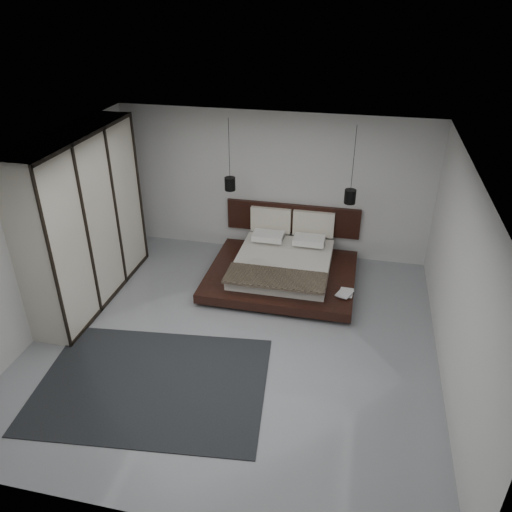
% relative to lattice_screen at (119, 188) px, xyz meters
% --- Properties ---
extents(floor, '(6.00, 6.00, 0.00)m').
position_rel_lattice_screen_xyz_m(floor, '(2.95, -2.45, -1.30)').
color(floor, gray).
rests_on(floor, ground).
extents(ceiling, '(6.00, 6.00, 0.00)m').
position_rel_lattice_screen_xyz_m(ceiling, '(2.95, -2.45, 1.50)').
color(ceiling, white).
rests_on(ceiling, wall_back).
extents(wall_back, '(6.00, 0.00, 6.00)m').
position_rel_lattice_screen_xyz_m(wall_back, '(2.95, 0.55, 0.10)').
color(wall_back, beige).
rests_on(wall_back, floor).
extents(wall_front, '(6.00, 0.00, 6.00)m').
position_rel_lattice_screen_xyz_m(wall_front, '(2.95, -5.45, 0.10)').
color(wall_front, beige).
rests_on(wall_front, floor).
extents(wall_left, '(0.00, 6.00, 6.00)m').
position_rel_lattice_screen_xyz_m(wall_left, '(-0.05, -2.45, 0.10)').
color(wall_left, beige).
rests_on(wall_left, floor).
extents(wall_right, '(0.00, 6.00, 6.00)m').
position_rel_lattice_screen_xyz_m(wall_right, '(5.95, -2.45, 0.10)').
color(wall_right, beige).
rests_on(wall_right, floor).
extents(lattice_screen, '(0.05, 0.90, 2.60)m').
position_rel_lattice_screen_xyz_m(lattice_screen, '(0.00, 0.00, 0.00)').
color(lattice_screen, black).
rests_on(lattice_screen, floor).
extents(bed, '(2.61, 2.32, 1.05)m').
position_rel_lattice_screen_xyz_m(bed, '(3.36, -0.53, -1.02)').
color(bed, black).
rests_on(bed, floor).
extents(book_lower, '(0.24, 0.31, 0.03)m').
position_rel_lattice_screen_xyz_m(book_lower, '(4.43, -1.17, -1.04)').
color(book_lower, '#99724C').
rests_on(book_lower, bed).
extents(book_upper, '(0.32, 0.36, 0.02)m').
position_rel_lattice_screen_xyz_m(book_upper, '(4.41, -1.19, -1.02)').
color(book_upper, '#99724C').
rests_on(book_upper, book_lower).
extents(pendant_left, '(0.20, 0.20, 1.30)m').
position_rel_lattice_screen_xyz_m(pendant_left, '(2.29, -0.14, 0.32)').
color(pendant_left, black).
rests_on(pendant_left, ceiling).
extents(pendant_right, '(0.20, 0.20, 1.36)m').
position_rel_lattice_screen_xyz_m(pendant_right, '(4.43, -0.14, 0.27)').
color(pendant_right, black).
rests_on(pendant_right, ceiling).
extents(wardrobe, '(0.68, 2.90, 2.85)m').
position_rel_lattice_screen_xyz_m(wardrobe, '(0.25, -1.74, 0.12)').
color(wardrobe, beige).
rests_on(wardrobe, floor).
extents(rug, '(3.29, 2.51, 0.01)m').
position_rel_lattice_screen_xyz_m(rug, '(2.10, -3.63, -1.29)').
color(rug, black).
rests_on(rug, floor).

